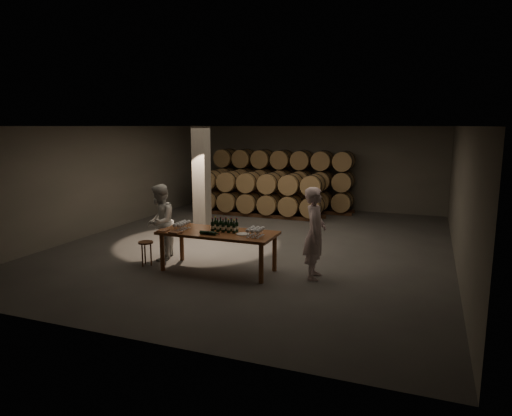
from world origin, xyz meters
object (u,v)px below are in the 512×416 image
at_px(plate, 243,234).
at_px(person_woman, 160,222).
at_px(tasting_table, 218,236).
at_px(bottle_cluster, 225,227).
at_px(notebook_near, 176,232).
at_px(stool, 146,246).
at_px(person_man, 315,233).

xyz_separation_m(plate, person_woman, (-2.33, 0.39, 0.01)).
bearing_deg(tasting_table, bottle_cluster, 22.25).
height_order(tasting_table, notebook_near, notebook_near).
bearing_deg(bottle_cluster, person_woman, 171.17).
relative_size(stool, person_woman, 0.31).
height_order(stool, person_woman, person_woman).
bearing_deg(notebook_near, person_man, 27.22).
distance_m(stool, person_woman, 0.74).
bearing_deg(tasting_table, plate, -4.51).
relative_size(tasting_table, bottle_cluster, 4.35).
height_order(bottle_cluster, person_woman, person_woman).
bearing_deg(stool, plate, 4.84).
xyz_separation_m(bottle_cluster, plate, (0.48, -0.10, -0.10)).
relative_size(notebook_near, person_man, 0.13).
relative_size(person_man, person_woman, 1.07).
bearing_deg(bottle_cluster, plate, -12.22).
xyz_separation_m(notebook_near, stool, (-0.93, 0.20, -0.45)).
bearing_deg(tasting_table, stool, -171.87).
relative_size(stool, person_man, 0.29).
distance_m(tasting_table, plate, 0.63).
bearing_deg(person_man, plate, 97.91).
height_order(bottle_cluster, stool, bottle_cluster).
bearing_deg(bottle_cluster, tasting_table, -157.75).
relative_size(tasting_table, person_man, 1.33).
xyz_separation_m(plate, stool, (-2.36, -0.20, -0.44)).
xyz_separation_m(notebook_near, person_woman, (-0.90, 0.79, 0.00)).
bearing_deg(person_woman, tasting_table, 61.18).
bearing_deg(notebook_near, tasting_table, 41.87).
bearing_deg(person_man, notebook_near, 99.18).
distance_m(bottle_cluster, person_woman, 1.87).
bearing_deg(plate, notebook_near, -164.48).
distance_m(bottle_cluster, person_man, 2.00).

